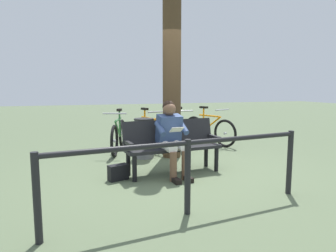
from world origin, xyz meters
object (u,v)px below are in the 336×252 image
at_px(bicycle_blue, 181,131).
at_px(bicycle_black, 149,133).
at_px(tree_trunk, 172,54).
at_px(litter_bin, 144,138).
at_px(bicycle_green, 209,130).
at_px(handbag, 118,172).
at_px(bench, 172,142).
at_px(bicycle_silver, 119,136).
at_px(person_reading, 171,134).

bearing_deg(bicycle_blue, bicycle_black, -69.39).
relative_size(tree_trunk, litter_bin, 5.19).
height_order(bicycle_green, bicycle_blue, same).
bearing_deg(handbag, bench, -169.13).
bearing_deg(bicycle_green, bicycle_silver, -107.55).
bearing_deg(bicycle_black, litter_bin, -34.58).
relative_size(person_reading, bicycle_black, 0.73).
distance_m(person_reading, bicycle_green, 2.84).
xyz_separation_m(bench, bicycle_black, (-0.10, -1.99, -0.15)).
bearing_deg(litter_bin, person_reading, 96.13).
relative_size(bench, handbag, 5.47).
bearing_deg(bench, bicycle_green, -134.60).
xyz_separation_m(bicycle_blue, bicycle_black, (0.82, 0.09, 0.00)).
relative_size(handbag, tree_trunk, 0.07).
height_order(person_reading, handbag, person_reading).
distance_m(bicycle_green, bicycle_black, 1.56).
xyz_separation_m(handbag, litter_bin, (-0.72, -1.32, 0.28)).
relative_size(person_reading, handbag, 4.00).
relative_size(handbag, bicycle_blue, 0.18).
bearing_deg(bicycle_black, bicycle_green, 78.06).
bearing_deg(handbag, bicycle_black, -115.16).
relative_size(tree_trunk, bicycle_green, 2.63).
xyz_separation_m(bench, litter_bin, (0.20, -1.15, -0.11)).
height_order(handbag, bicycle_green, bicycle_green).
relative_size(handbag, bicycle_black, 0.18).
distance_m(person_reading, handbag, 1.02).
distance_m(litter_bin, bicycle_blue, 1.45).
distance_m(bench, bicycle_green, 2.65).
relative_size(tree_trunk, bicycle_blue, 2.51).
bearing_deg(tree_trunk, bicycle_green, -142.32).
distance_m(bicycle_black, bicycle_silver, 0.72).
bearing_deg(bicycle_blue, tree_trunk, -14.74).
bearing_deg(handbag, bicycle_blue, -129.11).
bearing_deg(litter_bin, bicycle_green, -153.64).
bearing_deg(bench, tree_trunk, -114.34).
relative_size(tree_trunk, bicycle_silver, 2.55).
relative_size(person_reading, bicycle_green, 0.76).
relative_size(bicycle_blue, bicycle_silver, 1.01).
xyz_separation_m(handbag, bicycle_silver, (-0.31, -2.03, 0.24)).
bearing_deg(bicycle_silver, bench, 35.83).
bearing_deg(tree_trunk, person_reading, 71.48).
xyz_separation_m(person_reading, bicycle_black, (-0.16, -2.16, -0.31)).
height_order(person_reading, bicycle_blue, person_reading).
bearing_deg(bench, bicycle_blue, -119.68).
bearing_deg(tree_trunk, handbag, 44.25).
distance_m(litter_bin, bicycle_green, 2.07).
bearing_deg(bicycle_black, bicycle_blue, 81.51).
relative_size(bicycle_green, bicycle_blue, 0.96).
distance_m(bench, bicycle_blue, 2.28).
relative_size(handbag, bicycle_green, 0.19).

